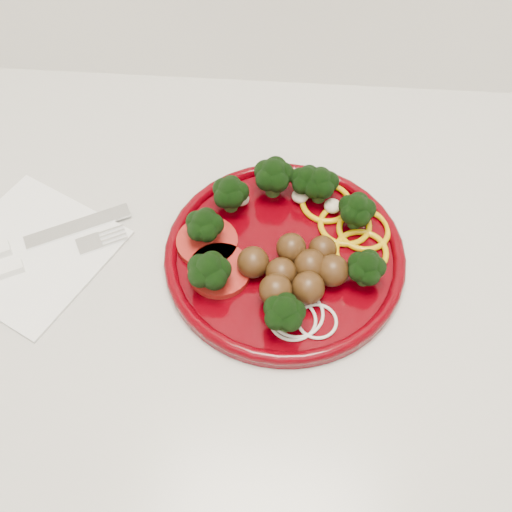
# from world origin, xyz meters

# --- Properties ---
(counter) EXTENTS (2.40, 0.60, 0.90)m
(counter) POSITION_xyz_m (0.00, 1.70, 0.45)
(counter) COLOR beige
(counter) RESTS_ON ground
(plate) EXTENTS (0.26, 0.26, 0.06)m
(plate) POSITION_xyz_m (-0.15, 1.71, 0.92)
(plate) COLOR #470005
(plate) RESTS_ON counter
(napkin) EXTENTS (0.22, 0.22, 0.00)m
(napkin) POSITION_xyz_m (-0.43, 1.70, 0.90)
(napkin) COLOR white
(napkin) RESTS_ON counter
(knife) EXTENTS (0.20, 0.12, 0.01)m
(knife) POSITION_xyz_m (-0.46, 1.70, 0.91)
(knife) COLOR silver
(knife) RESTS_ON napkin
(fork) EXTENTS (0.18, 0.11, 0.01)m
(fork) POSITION_xyz_m (-0.45, 1.67, 0.91)
(fork) COLOR white
(fork) RESTS_ON napkin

